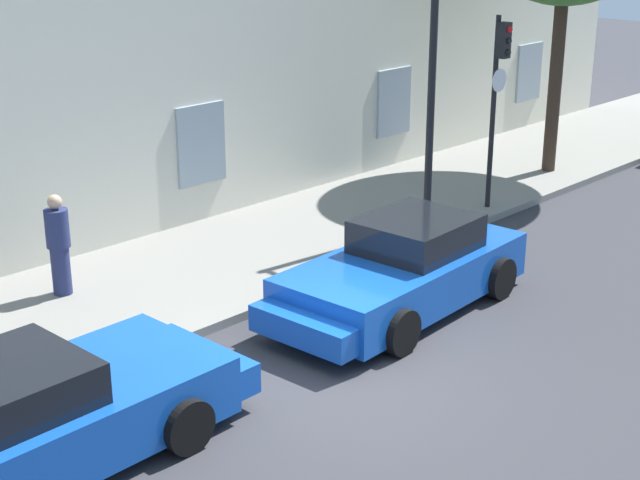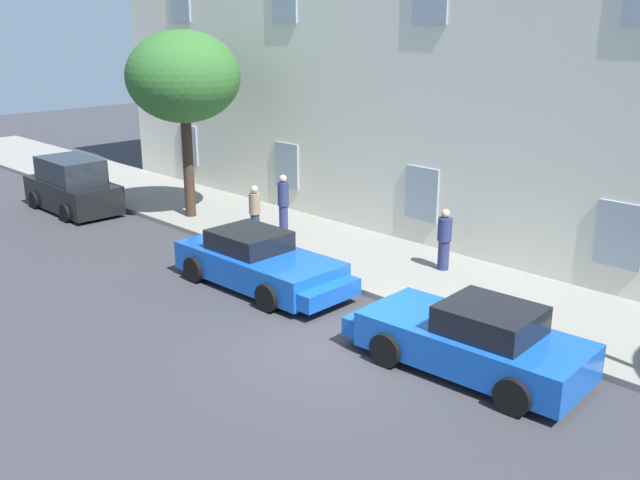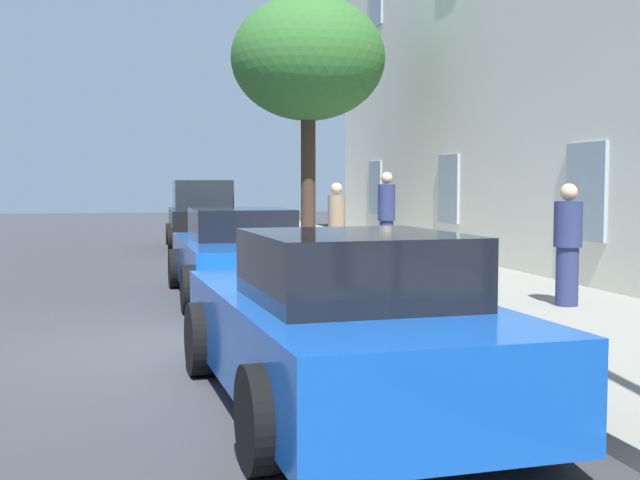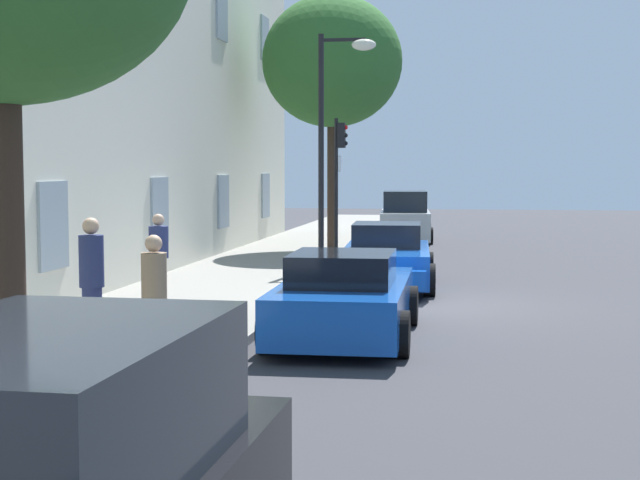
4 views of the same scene
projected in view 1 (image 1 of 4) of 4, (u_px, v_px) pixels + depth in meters
name	position (u px, v px, depth m)	size (l,w,h in m)	color
ground_plane	(344.00, 383.00, 12.25)	(80.00, 80.00, 0.00)	#333338
sidewalk	(144.00, 289.00, 15.04)	(60.00, 3.84, 0.14)	gray
sportscar_red_lead	(45.00, 416.00, 10.30)	(4.77, 2.14, 1.33)	#144CB2
sportscar_yellow_flank	(398.00, 274.00, 14.22)	(4.65, 2.23, 1.37)	#144CB2
traffic_light	(498.00, 79.00, 18.01)	(0.44, 0.36, 3.72)	black
street_lamp	(454.00, 13.00, 16.18)	(0.44, 1.42, 5.68)	black
pedestrian_bystander	(59.00, 244.00, 14.43)	(0.46, 0.46, 1.58)	navy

